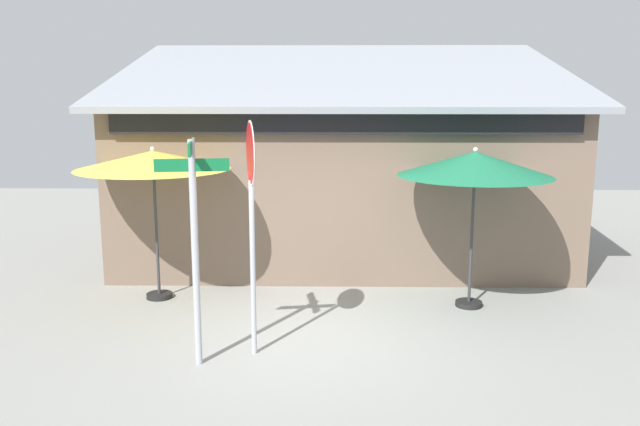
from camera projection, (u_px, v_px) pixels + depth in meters
ground_plane at (307, 340)px, 9.61m from camera, size 28.00×28.00×0.10m
cafe_building at (342, 172)px, 14.27m from camera, size 9.25×5.96×4.59m
street_sign_post at (194, 228)px, 8.32m from camera, size 0.92×0.98×2.94m
stop_sign at (251, 192)px, 8.58m from camera, size 0.21×0.82×3.16m
patio_umbrella_mustard_left at (153, 161)px, 10.91m from camera, size 2.57×2.57×2.60m
patio_umbrella_forest_green_center at (475, 165)px, 10.48m from camera, size 2.48×2.48×2.63m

